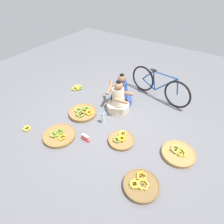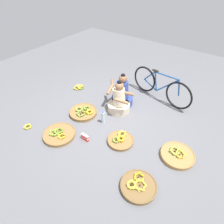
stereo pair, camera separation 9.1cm
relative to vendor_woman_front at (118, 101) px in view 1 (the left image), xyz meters
The scene contains 13 objects.
ground_plane 0.42m from the vendor_woman_front, 60.79° to the right, with size 10.00×10.00×0.00m, color slate.
vendor_woman_front is the anchor object (origin of this frame).
vendor_woman_behind 0.27m from the vendor_woman_front, 106.91° to the left, with size 0.74×0.54×0.82m.
bicycle_leaning 1.14m from the vendor_woman_front, 60.53° to the left, with size 1.67×0.40×0.73m.
banana_basket_near_bicycle 0.85m from the vendor_woman_front, 134.40° to the right, with size 0.63×0.63×0.16m.
banana_basket_back_center 1.50m from the vendor_woman_front, 109.96° to the right, with size 0.65×0.65×0.14m.
banana_basket_front_right 1.71m from the vendor_woman_front, 17.04° to the right, with size 0.61×0.61×0.15m.
banana_basket_near_vendor 1.01m from the vendor_woman_front, 53.69° to the right, with size 0.52×0.52×0.13m.
banana_basket_back_right 1.98m from the vendor_woman_front, 46.78° to the right, with size 0.58×0.58×0.15m.
loose_bananas_front_left 2.05m from the vendor_woman_front, 127.30° to the right, with size 0.18×0.18×0.07m.
loose_bananas_front_center 1.45m from the vendor_woman_front, behind, with size 0.26×0.31×0.09m.
water_bottle 0.57m from the vendor_woman_front, 93.32° to the right, with size 0.07×0.07×0.31m.
packet_carton_stack 1.17m from the vendor_woman_front, 90.70° to the right, with size 0.18×0.07×0.12m.
Camera 1 is at (1.67, -2.68, 2.83)m, focal length 30.34 mm.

